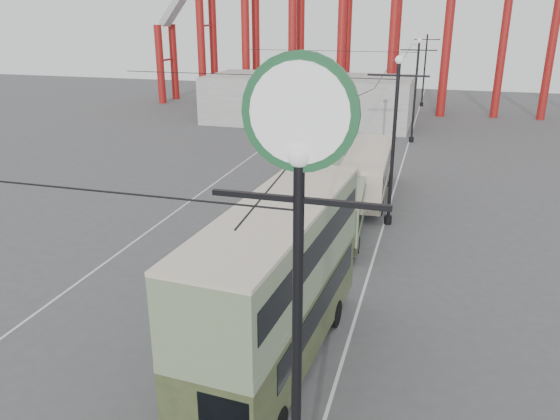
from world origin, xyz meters
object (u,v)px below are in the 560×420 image
(double_decker_bus, at_px, (278,280))
(lamp_post_near, at_px, (299,223))
(single_decker_green, at_px, (344,200))
(single_decker_cream, at_px, (368,171))
(pedestrian, at_px, (237,318))

(double_decker_bus, bearing_deg, lamp_post_near, -66.85)
(single_decker_green, bearing_deg, single_decker_cream, 80.14)
(lamp_post_near, height_order, double_decker_bus, lamp_post_near)
(single_decker_green, relative_size, single_decker_cream, 1.01)
(single_decker_cream, bearing_deg, double_decker_bus, -93.40)
(double_decker_bus, xyz_separation_m, single_decker_cream, (0.46, 18.98, -1.44))
(lamp_post_near, xyz_separation_m, pedestrian, (-4.16, 7.56, -6.98))
(lamp_post_near, relative_size, pedestrian, 6.11)
(double_decker_bus, bearing_deg, pedestrian, 155.83)
(single_decker_green, xyz_separation_m, pedestrian, (-1.76, -12.25, -0.73))
(lamp_post_near, relative_size, single_decker_cream, 1.07)
(single_decker_cream, xyz_separation_m, pedestrian, (-2.32, -17.99, -0.88))
(double_decker_bus, bearing_deg, single_decker_green, 94.32)
(double_decker_bus, distance_m, single_decker_green, 13.33)
(single_decker_green, bearing_deg, double_decker_bus, -93.77)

